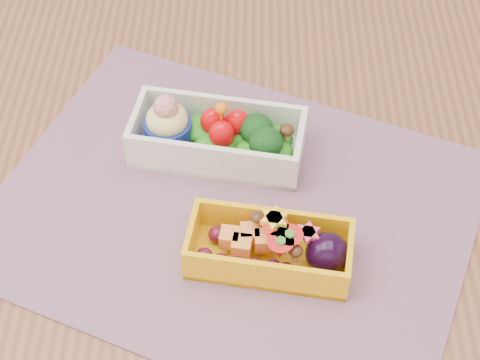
{
  "coord_description": "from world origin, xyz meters",
  "views": [
    {
      "loc": [
        0.04,
        -0.45,
        1.32
      ],
      "look_at": [
        0.03,
        0.01,
        0.79
      ],
      "focal_mm": 56.25,
      "sensor_mm": 36.0,
      "label": 1
    }
  ],
  "objects_px": {
    "table": "(212,268)",
    "bento_yellow": "(273,248)",
    "bento_white": "(217,137)",
    "placemat": "(232,210)"
  },
  "relations": [
    {
      "from": "bento_white",
      "to": "bento_yellow",
      "type": "height_order",
      "value": "bento_white"
    },
    {
      "from": "bento_white",
      "to": "table",
      "type": "bearing_deg",
      "value": -84.86
    },
    {
      "from": "table",
      "to": "bento_yellow",
      "type": "distance_m",
      "value": 0.15
    },
    {
      "from": "bento_yellow",
      "to": "placemat",
      "type": "bearing_deg",
      "value": 130.53
    },
    {
      "from": "table",
      "to": "bento_white",
      "type": "distance_m",
      "value": 0.15
    },
    {
      "from": "table",
      "to": "bento_white",
      "type": "height_order",
      "value": "bento_white"
    },
    {
      "from": "placemat",
      "to": "bento_yellow",
      "type": "relative_size",
      "value": 2.9
    },
    {
      "from": "table",
      "to": "bento_yellow",
      "type": "bearing_deg",
      "value": -44.55
    },
    {
      "from": "table",
      "to": "bento_yellow",
      "type": "height_order",
      "value": "bento_yellow"
    },
    {
      "from": "table",
      "to": "bento_white",
      "type": "bearing_deg",
      "value": 85.66
    }
  ]
}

